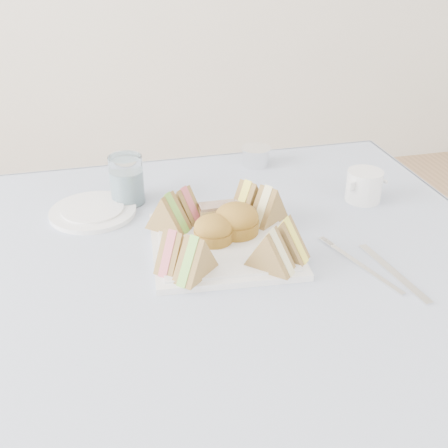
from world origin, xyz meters
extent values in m
cube|color=brown|center=(0.00, 0.00, 0.37)|extent=(0.90, 0.90, 0.74)
cube|color=#AFB9CA|center=(0.00, 0.00, 0.74)|extent=(1.02, 1.02, 0.01)
cube|color=white|center=(-0.01, 0.07, 0.75)|extent=(0.29, 0.29, 0.01)
cylinder|color=#A47927|center=(-0.03, 0.07, 0.78)|extent=(0.07, 0.07, 0.05)
cylinder|color=#A47927|center=(0.02, 0.09, 0.79)|extent=(0.09, 0.09, 0.06)
cube|color=#DDB785|center=(0.00, 0.15, 0.78)|extent=(0.08, 0.03, 0.04)
cylinder|color=white|center=(-0.24, 0.26, 0.75)|extent=(0.20, 0.20, 0.01)
cylinder|color=white|center=(-0.16, 0.30, 0.80)|extent=(0.09, 0.09, 0.10)
cylinder|color=silver|center=(0.16, 0.43, 0.77)|extent=(0.08, 0.08, 0.04)
cube|color=silver|center=(0.25, -0.09, 0.75)|extent=(0.04, 0.19, 0.00)
cube|color=silver|center=(0.21, -0.06, 0.75)|extent=(0.06, 0.17, 0.00)
cylinder|color=white|center=(0.33, 0.19, 0.78)|extent=(0.10, 0.10, 0.07)
camera|label=1|loc=(-0.22, -0.80, 1.29)|focal=45.00mm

